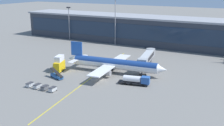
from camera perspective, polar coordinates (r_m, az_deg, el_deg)
The scene contains 14 objects.
ground_plane at distance 102.11m, azimuth -2.22°, elevation -3.51°, with size 700.00×700.00×0.00m, color slate.
apron_lead_in_line at distance 106.14m, azimuth -3.96°, elevation -2.78°, with size 0.30×80.00×0.01m, color yellow.
terminal_building at distance 164.78m, azimuth 7.30°, elevation 6.63°, with size 163.52×21.82×15.80m.
main_airliner at distance 109.40m, azimuth 0.42°, elevation -0.15°, with size 41.66×33.09×11.16m.
jet_bridge at distance 116.49m, azimuth 7.14°, elevation 1.23°, with size 7.18×21.27×6.38m.
fuel_tanker at distance 97.19m, azimuth 4.93°, elevation -3.48°, with size 11.08×4.66×3.25m.
catering_lift at distance 113.51m, azimuth -10.64°, elevation -0.16°, with size 4.41×7.24×6.30m.
belt_loader at distance 105.66m, azimuth -11.12°, elevation -2.57°, with size 6.95×3.77×3.49m.
baggage_cart_0 at distance 99.39m, azimuth -16.31°, elevation -4.23°, with size 1.67×2.68×1.48m.
baggage_cart_1 at distance 97.32m, azimuth -14.92°, elevation -4.55°, with size 1.67×2.68×1.48m.
baggage_cart_2 at distance 95.31m, azimuth -13.47°, elevation -4.88°, with size 1.67×2.68×1.48m.
baggage_cart_3 at distance 93.36m, azimuth -11.96°, elevation -5.23°, with size 1.67×2.68×1.48m.
apron_light_mast_0 at distance 159.10m, azimuth 0.66°, elevation 9.11°, with size 2.80×0.50×26.48m.
apron_light_mast_1 at distance 176.49m, azimuth -8.72°, elevation 8.54°, with size 2.80×0.50×20.26m.
Camera 1 is at (48.92, -83.07, 33.65)m, focal length 45.09 mm.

